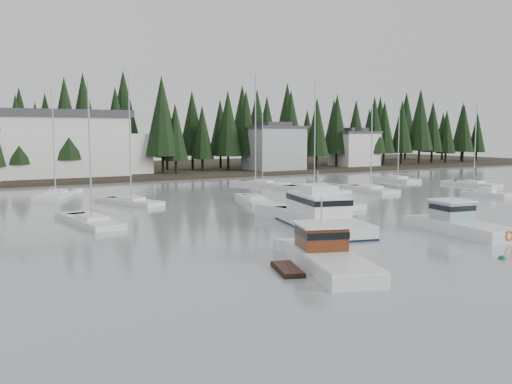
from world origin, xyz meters
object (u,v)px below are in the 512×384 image
sailboat_6 (370,191)px  runabout_1 (341,205)px  lobster_boat_teal (463,226)px  sailboat_9 (131,203)px  sailboat_5 (398,180)px  lobster_boat_brown (327,259)px  sailboat_4 (474,185)px  harbor_inn (63,144)px  sailboat_0 (262,185)px  sailboat_3 (92,223)px  house_east_b (354,148)px  sailboat_1 (56,196)px  sailboat_2 (255,202)px  cabin_cruiser_center (320,218)px  sailboat_7 (314,191)px  house_east_a (274,147)px  runabout_2 (487,195)px

sailboat_6 → runabout_1: bearing=133.0°
lobster_boat_teal → sailboat_9: bearing=37.7°
sailboat_5 → lobster_boat_brown: bearing=140.6°
sailboat_4 → harbor_inn: bearing=48.5°
sailboat_0 → sailboat_5: sailboat_5 is taller
harbor_inn → sailboat_5: (45.39, -31.26, -5.71)m
lobster_boat_brown → sailboat_6: size_ratio=0.83×
sailboat_3 → sailboat_6: size_ratio=1.07×
house_east_b → sailboat_1: size_ratio=0.70×
sailboat_0 → sailboat_2: size_ratio=0.77×
house_east_b → cabin_cruiser_center: size_ratio=0.73×
lobster_boat_brown → sailboat_1: size_ratio=0.71×
harbor_inn → sailboat_4: size_ratio=2.36×
lobster_boat_brown → cabin_cruiser_center: 13.82m
cabin_cruiser_center → sailboat_4: size_ratio=1.05×
lobster_boat_teal → sailboat_7: sailboat_7 is taller
house_east_a → sailboat_3: size_ratio=0.85×
cabin_cruiser_center → sailboat_0: bearing=-9.8°
sailboat_6 → lobster_boat_teal: bearing=155.9°
sailboat_0 → sailboat_4: sailboat_4 is taller
house_east_a → runabout_1: 52.54m
house_east_a → sailboat_7: (-15.19, -33.63, -4.83)m
harbor_inn → runabout_1: (17.02, -51.84, -5.64)m
sailboat_1 → sailboat_9: size_ratio=0.97×
lobster_boat_brown → runabout_1: size_ratio=1.63×
lobster_boat_teal → sailboat_0: size_ratio=0.79×
sailboat_0 → runabout_2: (16.30, -26.09, 0.07)m
lobster_boat_teal → sailboat_5: 48.39m
sailboat_1 → sailboat_6: (37.30, -14.22, -0.02)m
house_east_a → sailboat_7: sailboat_7 is taller
house_east_a → harbor_inn: 39.21m
sailboat_1 → sailboat_5: sailboat_1 is taller
sailboat_7 → sailboat_0: bearing=-5.4°
cabin_cruiser_center → sailboat_7: sailboat_7 is taller
lobster_boat_teal → sailboat_9: size_ratio=0.63×
sailboat_7 → sailboat_9: sailboat_7 is taller
runabout_2 → sailboat_7: bearing=31.1°
sailboat_1 → sailboat_6: size_ratio=1.17×
lobster_boat_brown → sailboat_7: size_ratio=0.65×
sailboat_0 → runabout_1: 25.36m
harbor_inn → sailboat_1: sailboat_1 is taller
lobster_boat_brown → cabin_cruiser_center: cabin_cruiser_center is taller
runabout_1 → sailboat_0: bearing=-8.0°
sailboat_1 → sailboat_5: 52.40m
house_east_a → sailboat_3: bearing=-136.1°
sailboat_3 → runabout_2: 47.33m
sailboat_5 → sailboat_0: bearing=88.6°
house_east_a → sailboat_1: 51.41m
house_east_a → harbor_inn: (-38.96, 4.34, 0.87)m
sailboat_2 → sailboat_5: 36.63m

